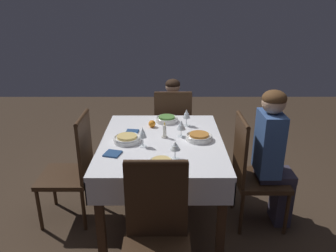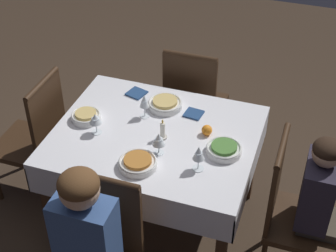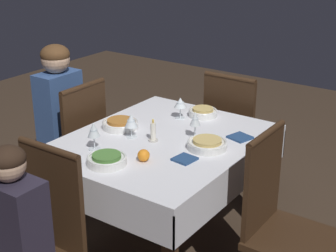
% 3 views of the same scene
% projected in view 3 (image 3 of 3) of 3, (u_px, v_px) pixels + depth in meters
% --- Properties ---
extents(ground_plane, '(8.00, 8.00, 0.00)m').
position_uv_depth(ground_plane, '(163.00, 250.00, 3.30)').
color(ground_plane, '#3D2D21').
extents(dining_table, '(1.25, 1.02, 0.78)m').
position_uv_depth(dining_table, '(162.00, 154.00, 3.05)').
color(dining_table, silver).
rests_on(dining_table, ground_plane).
extents(chair_south, '(0.43, 0.43, 0.99)m').
position_uv_depth(chair_south, '(74.00, 146.00, 3.55)').
color(chair_south, '#382314').
rests_on(chair_south, ground_plane).
extents(chair_east, '(0.43, 0.43, 0.99)m').
position_uv_depth(chair_east, '(38.00, 241.00, 2.49)').
color(chair_east, '#382314').
rests_on(chair_east, ground_plane).
extents(chair_west, '(0.43, 0.43, 0.99)m').
position_uv_depth(chair_west, '(235.00, 133.00, 3.78)').
color(chair_west, '#382314').
rests_on(chair_west, ground_plane).
extents(chair_north, '(0.43, 0.43, 0.99)m').
position_uv_depth(chair_north, '(281.00, 219.00, 2.68)').
color(chair_north, '#382314').
rests_on(chair_north, ground_plane).
extents(person_adult_denim, '(0.30, 0.34, 1.22)m').
position_uv_depth(person_adult_denim, '(56.00, 119.00, 3.58)').
color(person_adult_denim, '#383342').
rests_on(person_adult_denim, ground_plane).
extents(person_child_dark, '(0.33, 0.30, 1.07)m').
position_uv_depth(person_child_dark, '(8.00, 248.00, 2.33)').
color(person_child_dark, '#4C4233').
rests_on(person_child_dark, ground_plane).
extents(bowl_south, '(0.22, 0.22, 0.06)m').
position_uv_depth(bowl_south, '(120.00, 124.00, 3.17)').
color(bowl_south, white).
rests_on(bowl_south, dining_table).
extents(wine_glass_south, '(0.08, 0.08, 0.15)m').
position_uv_depth(wine_glass_south, '(131.00, 121.00, 3.00)').
color(wine_glass_south, white).
rests_on(wine_glass_south, dining_table).
extents(bowl_east, '(0.21, 0.21, 0.06)m').
position_uv_depth(bowl_east, '(107.00, 159.00, 2.69)').
color(bowl_east, white).
rests_on(bowl_east, dining_table).
extents(wine_glass_east, '(0.07, 0.07, 0.16)m').
position_uv_depth(wine_glass_east, '(94.00, 131.00, 2.84)').
color(wine_glass_east, white).
rests_on(wine_glass_east, dining_table).
extents(bowl_west, '(0.19, 0.19, 0.06)m').
position_uv_depth(bowl_west, '(203.00, 112.00, 3.36)').
color(bowl_west, white).
rests_on(bowl_west, dining_table).
extents(wine_glass_west, '(0.08, 0.08, 0.14)m').
position_uv_depth(wine_glass_west, '(180.00, 103.00, 3.30)').
color(wine_glass_west, white).
rests_on(wine_glass_west, dining_table).
extents(bowl_north, '(0.23, 0.23, 0.06)m').
position_uv_depth(bowl_north, '(207.00, 144.00, 2.88)').
color(bowl_north, white).
rests_on(bowl_north, dining_table).
extents(wine_glass_north, '(0.06, 0.06, 0.16)m').
position_uv_depth(wine_glass_north, '(195.00, 120.00, 2.99)').
color(wine_glass_north, white).
rests_on(wine_glass_north, dining_table).
extents(candle_centerpiece, '(0.06, 0.06, 0.14)m').
position_uv_depth(candle_centerpiece, '(153.00, 133.00, 2.97)').
color(candle_centerpiece, beige).
rests_on(candle_centerpiece, dining_table).
extents(orange_fruit, '(0.07, 0.07, 0.07)m').
position_uv_depth(orange_fruit, '(144.00, 155.00, 2.72)').
color(orange_fruit, orange).
rests_on(orange_fruit, dining_table).
extents(napkin_red_folded, '(0.14, 0.14, 0.01)m').
position_uv_depth(napkin_red_folded, '(240.00, 137.00, 3.02)').
color(napkin_red_folded, navy).
rests_on(napkin_red_folded, dining_table).
extents(napkin_spare_side, '(0.12, 0.12, 0.01)m').
position_uv_depth(napkin_spare_side, '(185.00, 159.00, 2.74)').
color(napkin_spare_side, navy).
rests_on(napkin_spare_side, dining_table).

